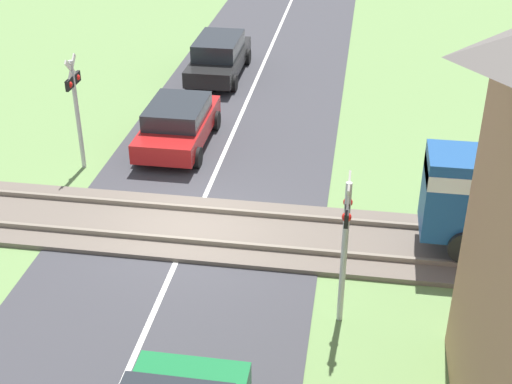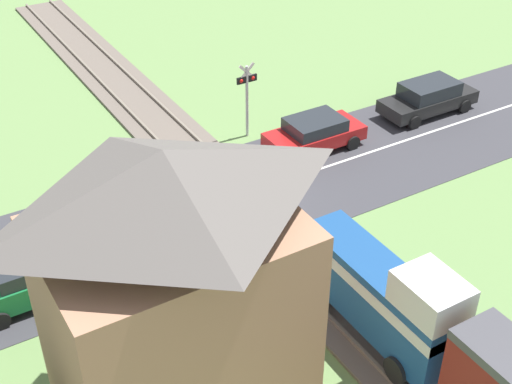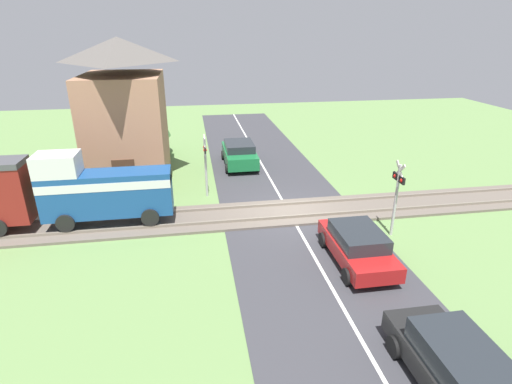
% 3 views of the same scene
% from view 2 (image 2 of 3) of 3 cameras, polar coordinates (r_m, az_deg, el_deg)
% --- Properties ---
extents(ground_plane, '(60.00, 60.00, 0.00)m').
position_cam_2_polar(ground_plane, '(25.94, -1.82, -0.50)').
color(ground_plane, '#66894C').
extents(road_surface, '(48.00, 6.40, 0.02)m').
position_cam_2_polar(road_surface, '(25.94, -1.83, -0.48)').
color(road_surface, '#38383D').
rests_on(road_surface, ground_plane).
extents(track_bed, '(2.80, 48.00, 0.24)m').
position_cam_2_polar(track_bed, '(25.91, -1.83, -0.37)').
color(track_bed, '#665B51').
rests_on(track_bed, ground_plane).
extents(train, '(1.58, 12.73, 3.18)m').
position_cam_2_polar(train, '(17.79, 17.83, -14.24)').
color(train, navy).
rests_on(train, track_bed).
extents(car_near_crossing, '(4.00, 1.92, 1.35)m').
position_cam_2_polar(car_near_crossing, '(28.69, 4.71, 4.74)').
color(car_near_crossing, '#A81919').
rests_on(car_near_crossing, ground_plane).
extents(car_far_side, '(4.31, 2.07, 1.51)m').
position_cam_2_polar(car_far_side, '(22.36, -17.20, -6.20)').
color(car_far_side, '#197038').
rests_on(car_far_side, ground_plane).
extents(car_behind_queue, '(4.45, 1.85, 1.47)m').
position_cam_2_polar(car_behind_queue, '(32.20, 13.63, 7.38)').
color(car_behind_queue, black).
rests_on(car_behind_queue, ground_plane).
extents(crossing_signal_west_approach, '(0.90, 0.18, 3.24)m').
position_cam_2_polar(crossing_signal_west_approach, '(28.92, -0.73, 8.12)').
color(crossing_signal_west_approach, '#B7B7B7').
rests_on(crossing_signal_west_approach, ground_plane).
extents(crossing_signal_east_approach, '(0.90, 0.18, 3.24)m').
position_cam_2_polar(crossing_signal_east_approach, '(20.99, -3.52, -3.00)').
color(crossing_signal_east_approach, '#B7B7B7').
rests_on(crossing_signal_east_approach, ground_plane).
extents(station_building, '(5.82, 4.38, 7.77)m').
position_cam_2_polar(station_building, '(16.07, -6.46, -8.96)').
color(station_building, '#AD7A5B').
rests_on(station_building, ground_plane).
extents(pedestrian_by_station, '(0.43, 0.43, 1.76)m').
position_cam_2_polar(pedestrian_by_station, '(20.06, 1.79, -9.80)').
color(pedestrian_by_station, '#7F3D84').
rests_on(pedestrian_by_station, ground_plane).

